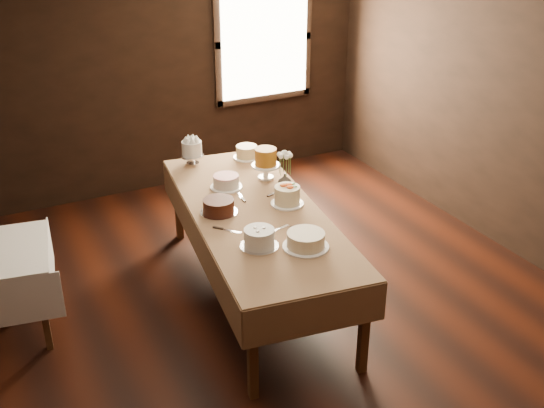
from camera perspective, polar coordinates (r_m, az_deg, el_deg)
The scene contains 20 objects.
floor at distance 5.58m, azimuth 0.95°, elevation -9.61°, with size 5.00×6.00×0.01m, color black.
wall_back at distance 7.55m, azimuth -9.91°, elevation 11.44°, with size 5.00×0.02×2.80m, color black.
wall_right at distance 6.40m, azimuth 21.41°, elevation 7.40°, with size 0.02×6.00×2.80m, color black.
window at distance 7.92m, azimuth -0.66°, elevation 13.97°, with size 1.10×0.05×1.30m, color #FFEABF.
display_table at distance 5.47m, azimuth -1.45°, elevation -1.11°, with size 1.38×2.76×0.82m.
cake_meringue at distance 6.35m, azimuth -6.94°, elevation 4.36°, with size 0.23×0.23×0.24m.
cake_speckled at distance 6.48m, azimuth -2.21°, elevation 4.50°, with size 0.26×0.26×0.13m.
cake_lattice at distance 5.84m, azimuth -4.00°, elevation 1.88°, with size 0.31×0.31×0.11m.
cake_caramel at distance 5.99m, azimuth -0.55°, elevation 3.38°, with size 0.27×0.27×0.30m.
cake_chocolate at distance 5.39m, azimuth -4.64°, elevation -0.23°, with size 0.32×0.32×0.12m.
cake_flowers at distance 5.51m, azimuth 1.32°, elevation 0.70°, with size 0.29×0.29×0.16m.
cake_swirl at distance 4.87m, azimuth -1.11°, elevation -3.02°, with size 0.30×0.30×0.15m.
cake_cream at distance 4.88m, azimuth 2.94°, elevation -3.18°, with size 0.35×0.35×0.12m.
cake_server_a at distance 5.16m, azimuth 0.79°, elevation -2.08°, with size 0.24×0.03×0.01m, color silver.
cake_server_b at distance 5.13m, azimuth 3.38°, elevation -2.27°, with size 0.24×0.03×0.01m, color silver.
cake_server_c at distance 5.72m, azimuth -2.85°, elevation 0.85°, with size 0.24×0.03×0.01m, color silver.
cake_server_d at distance 5.78m, azimuth 0.71°, elevation 1.16°, with size 0.24×0.03×0.01m, color silver.
cake_server_e at distance 5.12m, azimuth -3.47°, elevation -2.35°, with size 0.24×0.03×0.01m, color silver.
flower_vase at distance 5.84m, azimuth 1.11°, elevation 2.06°, with size 0.12×0.12×0.12m, color #2D2823.
flower_bouquet at distance 5.77m, azimuth 1.12°, elevation 3.71°, with size 0.14×0.14×0.20m, color white, non-canonical shape.
Camera 1 is at (-2.14, -4.00, 3.25)m, focal length 43.45 mm.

